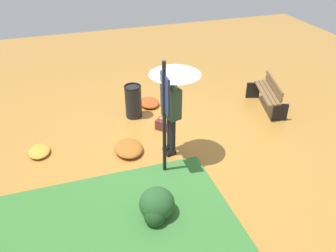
# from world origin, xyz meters

# --- Properties ---
(ground_plane) EXTENTS (18.00, 18.00, 0.00)m
(ground_plane) POSITION_xyz_m (0.00, 0.00, 0.00)
(ground_plane) COLOR #B27A33
(person_with_umbrella) EXTENTS (0.96, 0.96, 2.04)m
(person_with_umbrella) POSITION_xyz_m (0.36, -0.12, 1.55)
(person_with_umbrella) COLOR black
(person_with_umbrella) RESTS_ON ground_plane
(info_sign_post) EXTENTS (0.44, 0.07, 2.30)m
(info_sign_post) POSITION_xyz_m (0.87, -0.45, 1.44)
(info_sign_post) COLOR black
(info_sign_post) RESTS_ON ground_plane
(handbag) EXTENTS (0.31, 0.31, 0.37)m
(handbag) POSITION_xyz_m (-0.61, -0.05, 0.13)
(handbag) COLOR brown
(handbag) RESTS_ON ground_plane
(park_bench) EXTENTS (1.44, 0.77, 0.75)m
(park_bench) POSITION_xyz_m (-0.77, 2.83, 0.40)
(park_bench) COLOR black
(park_bench) RESTS_ON ground_plane
(trash_bin) EXTENTS (0.42, 0.42, 0.83)m
(trash_bin) POSITION_xyz_m (-1.44, -0.52, 0.42)
(trash_bin) COLOR black
(trash_bin) RESTS_ON ground_plane
(shrub_cluster) EXTENTS (0.65, 0.59, 0.53)m
(shrub_cluster) POSITION_xyz_m (1.96, -0.95, 0.25)
(shrub_cluster) COLOR #285628
(shrub_cluster) RESTS_ON ground_plane
(leaf_pile_near_person) EXTENTS (0.55, 0.44, 0.12)m
(leaf_pile_near_person) POSITION_xyz_m (-0.52, -2.79, 0.06)
(leaf_pile_near_person) COLOR gold
(leaf_pile_near_person) RESTS_ON ground_plane
(leaf_pile_by_bench) EXTENTS (0.74, 0.59, 0.16)m
(leaf_pile_by_bench) POSITION_xyz_m (-0.01, -0.98, 0.08)
(leaf_pile_by_bench) COLOR #A86023
(leaf_pile_by_bench) RESTS_ON ground_plane
(leaf_pile_far_path) EXTENTS (0.64, 0.51, 0.14)m
(leaf_pile_far_path) POSITION_xyz_m (-1.88, -0.01, 0.07)
(leaf_pile_far_path) COLOR #B74C1E
(leaf_pile_far_path) RESTS_ON ground_plane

